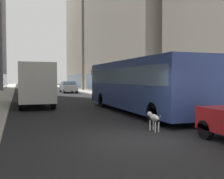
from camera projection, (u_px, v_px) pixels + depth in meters
The scene contains 10 objects.
ground_plane at pixel (45, 91), 41.88m from camera, with size 120.00×120.00×0.00m, color #232326.
sidewalk_left at pixel (6, 91), 39.98m from camera, with size 2.40×110.00×0.15m, color #ADA89E.
sidewalk_right at pixel (81, 90), 43.76m from camera, with size 2.40×110.00×0.15m, color #ADA89E.
transit_bus at pixel (138, 83), 15.95m from camera, with size 2.78×11.53×3.05m.
car_yellow_taxi at pixel (46, 85), 52.16m from camera, with size 1.74×4.25×1.62m.
car_grey_wagon at pixel (34, 85), 48.19m from camera, with size 1.70×4.59×1.62m.
car_white_van at pixel (68, 87), 37.95m from camera, with size 1.89×4.35×1.62m.
car_silver_sedan at pixel (28, 88), 33.20m from camera, with size 1.81×4.39×1.62m.
box_truck at pixel (35, 83), 19.66m from camera, with size 2.30×7.50×3.05m.
dalmatian_dog at pixel (153, 118), 10.30m from camera, with size 0.22×0.96×0.72m.
Camera 1 is at (-3.95, -7.95, 2.04)m, focal length 42.91 mm.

